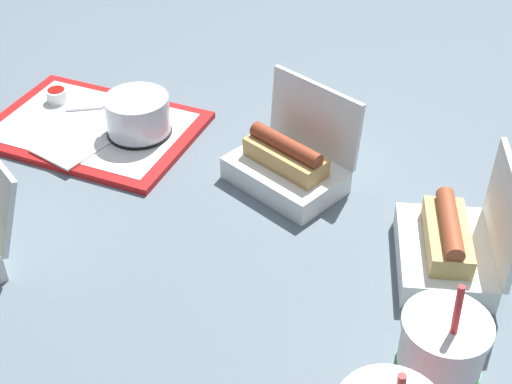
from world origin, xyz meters
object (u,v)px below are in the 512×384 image
Objects in this scene: cake_container at (138,116)px; plastic_fork at (96,107)px; clamshell_hotdog_center at (289,163)px; soda_cup_front at (437,366)px; clamshell_hotdog_right at (452,245)px; food_tray at (93,128)px; ketchup_cup at (57,95)px.

cake_container is 1.06× the size of plastic_fork.
clamshell_hotdog_center is 0.46m from soda_cup_front.
clamshell_hotdog_right is at bearing -5.18° from cake_container.
cake_container is 0.57× the size of soda_cup_front.
food_tray is at bearing -174.69° from clamshell_hotdog_center.
clamshell_hotdog_center is at bearing 167.28° from clamshell_hotdog_right.
soda_cup_front reaches higher than cake_container.
cake_container is 0.55× the size of clamshell_hotdog_center.
soda_cup_front reaches higher than clamshell_hotdog_center.
clamshell_hotdog_right reaches higher than plastic_fork.
plastic_fork is at bearing 173.51° from clamshell_hotdog_right.
clamshell_hotdog_right is (0.58, -0.05, -0.01)m from cake_container.
ketchup_cup is (-0.11, 0.04, 0.02)m from food_tray.
ketchup_cup is at bearing 162.59° from food_tray.
clamshell_hotdog_right reaches higher than food_tray.
clamshell_hotdog_right is 1.03× the size of clamshell_hotdog_center.
soda_cup_front is at bearing -41.75° from clamshell_hotdog_center.
food_tray is 3.60× the size of plastic_fork.
clamshell_hotdog_right is at bearing -4.79° from ketchup_cup.
clamshell_hotdog_right is (0.71, -0.08, 0.03)m from plastic_fork.
cake_container is at bearing -177.51° from clamshell_hotdog_center.
soda_cup_front is at bearing -77.95° from clamshell_hotdog_right.
clamshell_hotdog_center is (0.29, 0.01, -0.01)m from cake_container.
clamshell_hotdog_right is 0.30m from clamshell_hotdog_center.
soda_cup_front is at bearing -60.44° from plastic_fork.
cake_container is 0.20m from ketchup_cup.
plastic_fork is 0.54× the size of soda_cup_front.
food_tray is 0.12m from ketchup_cup.
plastic_fork is 0.52× the size of clamshell_hotdog_center.
clamshell_hotdog_center reaches higher than plastic_fork.
soda_cup_front is (0.84, -0.31, 0.04)m from ketchup_cup.
ketchup_cup is 0.08m from plastic_fork.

